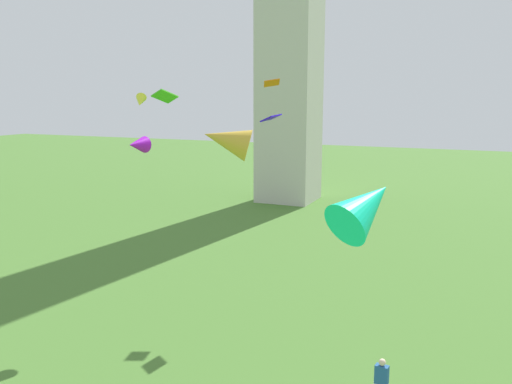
% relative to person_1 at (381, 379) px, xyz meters
% --- Properties ---
extents(person_1, '(0.56, 0.33, 1.83)m').
position_rel_person_1_xyz_m(person_1, '(0.00, 0.00, 0.00)').
color(person_1, silver).
rests_on(person_1, ground_plane).
extents(kite_flying_0, '(0.98, 1.09, 0.68)m').
position_rel_person_1_xyz_m(kite_flying_0, '(-10.93, 3.16, 10.07)').
color(kite_flying_0, green).
extents(kite_flying_1, '(0.92, 1.25, 0.44)m').
position_rel_person_1_xyz_m(kite_flying_1, '(-7.81, 8.64, 8.93)').
color(kite_flying_1, '#260BF1').
extents(kite_flying_2, '(0.92, 1.28, 0.92)m').
position_rel_person_1_xyz_m(kite_flying_2, '(-13.08, 3.82, 7.69)').
color(kite_flying_2, '#A614D6').
extents(kite_flying_3, '(1.23, 1.50, 1.21)m').
position_rel_person_1_xyz_m(kite_flying_3, '(-19.67, 13.31, 9.75)').
color(kite_flying_3, yellow).
extents(kite_flying_4, '(2.83, 2.33, 2.01)m').
position_rel_person_1_xyz_m(kite_flying_4, '(-8.15, 3.94, 8.08)').
color(kite_flying_4, gold).
extents(kite_flying_6, '(2.15, 2.52, 1.95)m').
position_rel_person_1_xyz_m(kite_flying_6, '(0.09, -4.52, 7.29)').
color(kite_flying_6, '#0EEBAF').
extents(kite_flying_7, '(1.03, 0.96, 0.50)m').
position_rel_person_1_xyz_m(kite_flying_7, '(-8.63, 10.78, 10.84)').
color(kite_flying_7, orange).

